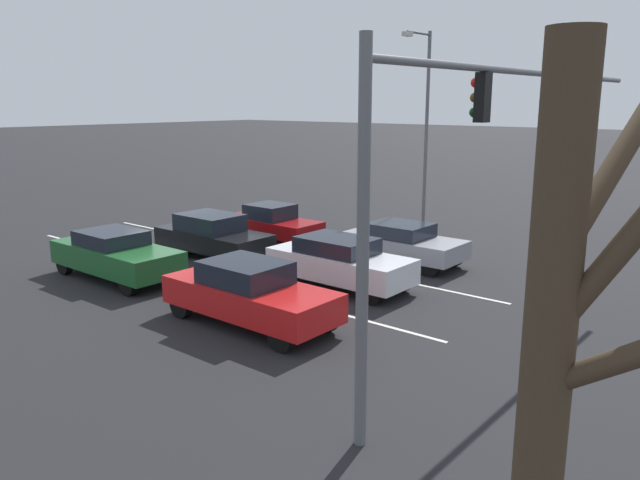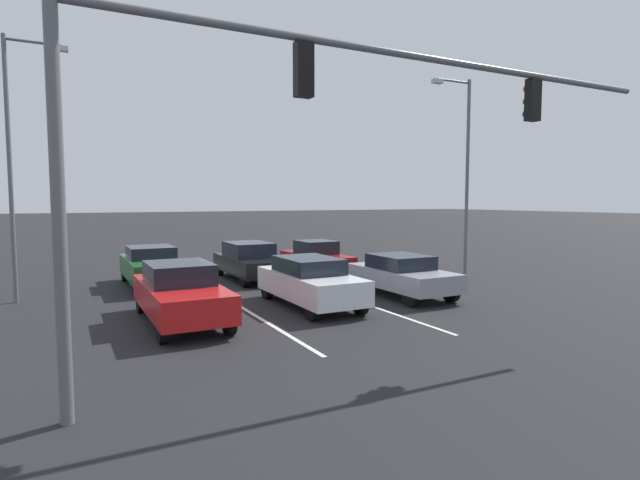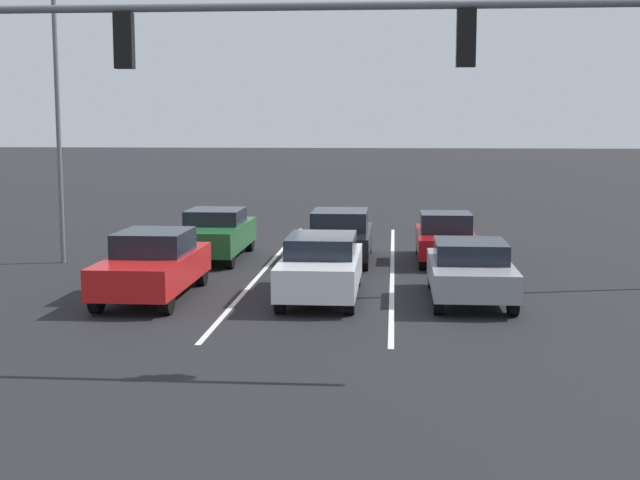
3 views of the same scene
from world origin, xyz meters
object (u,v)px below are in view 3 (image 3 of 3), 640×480
Objects in this scene: car_red_rightlane_front at (153,264)px; car_darkgreen_rightlane_second at (215,233)px; car_maroon_leftlane_second at (445,237)px; street_lamp_right_shoulder at (63,101)px; car_gray_leftlane_front at (470,270)px; traffic_signal_gantry at (143,80)px; car_black_midlane_second at (340,236)px; car_white_midlane_front at (321,266)px.

car_red_rightlane_front is 1.00× the size of car_darkgreen_rightlane_second.
car_maroon_leftlane_second is 0.51× the size of street_lamp_right_shoulder.
car_maroon_leftlane_second is at bearing -139.20° from car_red_rightlane_front.
car_gray_leftlane_front is 9.43m from traffic_signal_gantry.
street_lamp_right_shoulder is (8.14, 1.05, 4.07)m from car_black_midlane_second.
traffic_signal_gantry is (2.63, 5.73, 4.15)m from car_white_midlane_front.
car_black_midlane_second is 0.53× the size of street_lamp_right_shoulder.
car_red_rightlane_front is 0.36× the size of traffic_signal_gantry.
car_black_midlane_second is at bearing -90.87° from car_white_midlane_front.
car_red_rightlane_front reaches higher than car_maroon_leftlane_second.
car_gray_leftlane_front is at bearing 92.32° from car_maroon_leftlane_second.
car_darkgreen_rightlane_second is (7.12, 0.04, 0.06)m from car_maroon_leftlane_second.
car_black_midlane_second is 1.05× the size of car_maroon_leftlane_second.
car_red_rightlane_front is at bearing 3.77° from car_white_midlane_front.
car_white_midlane_front is at bearing -176.23° from car_red_rightlane_front.
car_black_midlane_second is 0.95× the size of car_darkgreen_rightlane_second.
street_lamp_right_shoulder is (11.36, 1.22, 4.12)m from car_maroon_leftlane_second.
car_gray_leftlane_front is 6.05m from car_maroon_leftlane_second.
car_red_rightlane_front reaches higher than car_white_midlane_front.
car_gray_leftlane_front is (-3.55, -0.03, -0.04)m from car_white_midlane_front.
car_red_rightlane_front is at bearing 40.80° from car_maroon_leftlane_second.
car_darkgreen_rightlane_second is (3.91, -0.13, 0.01)m from car_black_midlane_second.
traffic_signal_gantry reaches higher than car_white_midlane_front.
car_darkgreen_rightlane_second is at bearing -84.25° from traffic_signal_gantry.
car_black_midlane_second is at bearing 3.14° from car_maroon_leftlane_second.
traffic_signal_gantry reaches higher than car_black_midlane_second.
car_maroon_leftlane_second reaches higher than car_gray_leftlane_front.
car_red_rightlane_front is at bearing -75.51° from traffic_signal_gantry.
street_lamp_right_shoulder reaches higher than car_black_midlane_second.
car_gray_leftlane_front is 0.90× the size of car_darkgreen_rightlane_second.
car_maroon_leftlane_second is at bearing -173.86° from street_lamp_right_shoulder.
car_black_midlane_second is at bearing -59.49° from car_gray_leftlane_front.
car_red_rightlane_front is 0.56× the size of street_lamp_right_shoulder.
street_lamp_right_shoulder is at bearing 15.54° from car_darkgreen_rightlane_second.
car_white_midlane_front is 0.95× the size of car_darkgreen_rightlane_second.
car_white_midlane_front is 0.53× the size of street_lamp_right_shoulder.
car_white_midlane_front is 7.14m from car_darkgreen_rightlane_second.
car_darkgreen_rightlane_second is 5.99m from street_lamp_right_shoulder.
street_lamp_right_shoulder is at bearing -22.59° from car_gray_leftlane_front.
car_black_midlane_second is 3.22m from car_maroon_leftlane_second.
traffic_signal_gantry is at bearing 117.11° from street_lamp_right_shoulder.
car_black_midlane_second is at bearing -172.68° from street_lamp_right_shoulder.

